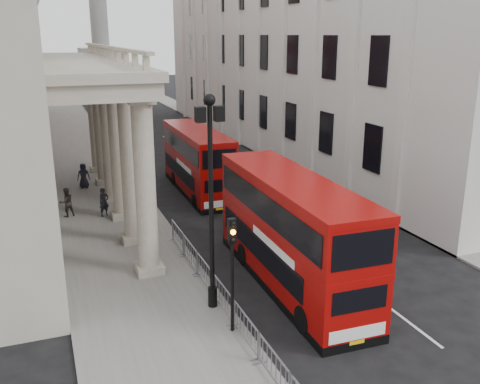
{
  "coord_description": "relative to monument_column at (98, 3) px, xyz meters",
  "views": [
    {
      "loc": [
        -6.32,
        -14.16,
        10.44
      ],
      "look_at": [
        2.81,
        9.96,
        2.82
      ],
      "focal_mm": 40.0,
      "sensor_mm": 36.0,
      "label": 1
    }
  ],
  "objects": [
    {
      "name": "ground",
      "position": [
        -6.0,
        -92.0,
        -15.98
      ],
      "size": [
        260.0,
        260.0,
        0.0
      ],
      "primitive_type": "plane",
      "color": "black",
      "rests_on": "ground"
    },
    {
      "name": "sidewalk_west",
      "position": [
        -9.0,
        -62.0,
        -15.92
      ],
      "size": [
        6.0,
        140.0,
        0.12
      ],
      "primitive_type": "cube",
      "color": "slate",
      "rests_on": "ground"
    },
    {
      "name": "sidewalk_east",
      "position": [
        7.5,
        -62.0,
        -15.92
      ],
      "size": [
        3.0,
        140.0,
        0.12
      ],
      "primitive_type": "cube",
      "color": "slate",
      "rests_on": "ground"
    },
    {
      "name": "kerb",
      "position": [
        -6.05,
        -62.0,
        -15.91
      ],
      "size": [
        0.2,
        140.0,
        0.14
      ],
      "primitive_type": "cube",
      "color": "slate",
      "rests_on": "ground"
    },
    {
      "name": "west_building_far",
      "position": [
        -16.5,
        -12.0,
        -5.98
      ],
      "size": [
        9.0,
        30.0,
        20.0
      ],
      "primitive_type": "cube",
      "color": "gray",
      "rests_on": "ground"
    },
    {
      "name": "east_building",
      "position": [
        10.0,
        -60.0,
        -3.48
      ],
      "size": [
        8.0,
        55.0,
        25.0
      ],
      "primitive_type": "cube",
      "color": "beige",
      "rests_on": "ground"
    },
    {
      "name": "monument_column",
      "position": [
        0.0,
        0.0,
        0.0
      ],
      "size": [
        8.0,
        8.0,
        54.2
      ],
      "color": "#60605E",
      "rests_on": "ground"
    },
    {
      "name": "lamp_post_south",
      "position": [
        -6.6,
        -88.0,
        -11.07
      ],
      "size": [
        1.05,
        0.44,
        8.32
      ],
      "color": "black",
      "rests_on": "sidewalk_west"
    },
    {
      "name": "lamp_post_mid",
      "position": [
        -6.6,
        -72.0,
        -11.07
      ],
      "size": [
        1.05,
        0.44,
        8.32
      ],
      "color": "black",
      "rests_on": "sidewalk_west"
    },
    {
      "name": "lamp_post_north",
      "position": [
        -6.6,
        -56.0,
        -11.07
      ],
      "size": [
        1.05,
        0.44,
        8.32
      ],
      "color": "black",
      "rests_on": "sidewalk_west"
    },
    {
      "name": "traffic_light",
      "position": [
        -6.5,
        -90.02,
        -12.88
      ],
      "size": [
        0.28,
        0.33,
        4.3
      ],
      "color": "black",
      "rests_on": "sidewalk_west"
    },
    {
      "name": "crowd_barriers",
      "position": [
        -6.35,
        -89.78,
        -15.31
      ],
      "size": [
        0.5,
        18.75,
        1.1
      ],
      "color": "gray",
      "rests_on": "sidewalk_west"
    },
    {
      "name": "bus_near",
      "position": [
        -2.77,
        -87.08,
        -13.5
      ],
      "size": [
        2.91,
        11.07,
        4.75
      ],
      "rotation": [
        0.0,
        0.0,
        -0.02
      ],
      "color": "#920806",
      "rests_on": "ground"
    },
    {
      "name": "bus_far",
      "position": [
        -2.5,
        -72.03,
        -13.72
      ],
      "size": [
        2.58,
        10.06,
        4.33
      ],
      "rotation": [
        0.0,
        0.0,
        -0.02
      ],
      "color": "#970806",
      "rests_on": "ground"
    },
    {
      "name": "pedestrian_a",
      "position": [
        -9.2,
        -75.32,
        -15.01
      ],
      "size": [
        0.73,
        0.62,
        1.7
      ],
      "primitive_type": "imported",
      "rotation": [
        0.0,
        0.0,
        0.41
      ],
      "color": "black",
      "rests_on": "sidewalk_west"
    },
    {
      "name": "pedestrian_b",
      "position": [
        -11.27,
        -74.64,
        -14.99
      ],
      "size": [
        1.03,
        0.91,
        1.75
      ],
      "primitive_type": "imported",
      "rotation": [
        0.0,
        0.0,
        3.49
      ],
      "color": "#2A2521",
      "rests_on": "sidewalk_west"
    },
    {
      "name": "pedestrian_c",
      "position": [
        -9.78,
        -68.65,
        -14.99
      ],
      "size": [
        0.92,
        0.66,
        1.75
      ],
      "primitive_type": "imported",
      "rotation": [
        0.0,
        0.0,
        6.16
      ],
      "color": "black",
      "rests_on": "sidewalk_west"
    }
  ]
}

